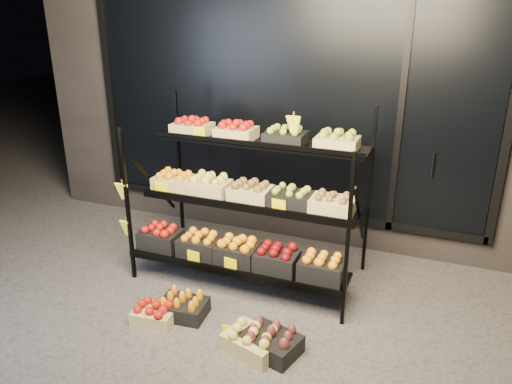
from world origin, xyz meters
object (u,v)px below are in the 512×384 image
at_px(display_rack, 246,202).
at_px(floor_crate_left, 154,313).
at_px(floor_crate_midright, 253,340).
at_px(floor_crate_midleft, 183,306).

distance_m(display_rack, floor_crate_left, 1.27).
bearing_deg(floor_crate_midright, floor_crate_midleft, 179.97).
height_order(floor_crate_left, floor_crate_midleft, floor_crate_midleft).
distance_m(floor_crate_left, floor_crate_midright, 0.91).
bearing_deg(display_rack, floor_crate_midright, -65.12).
xyz_separation_m(floor_crate_left, floor_crate_midright, (0.91, -0.05, 0.01)).
height_order(display_rack, floor_crate_midright, display_rack).
xyz_separation_m(display_rack, floor_crate_left, (-0.44, -0.97, -0.70)).
distance_m(display_rack, floor_crate_midleft, 1.09).
xyz_separation_m(floor_crate_midleft, floor_crate_midright, (0.73, -0.21, 0.00)).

